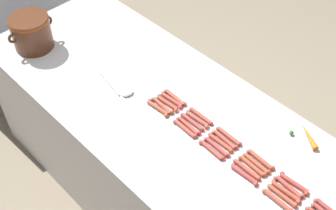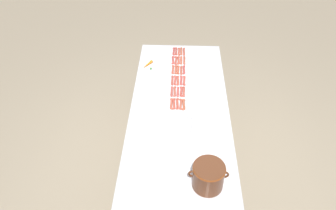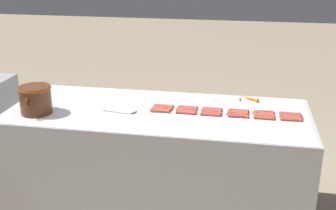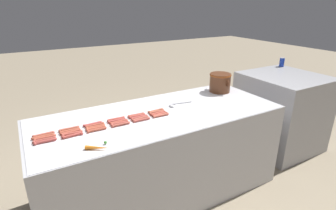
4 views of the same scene
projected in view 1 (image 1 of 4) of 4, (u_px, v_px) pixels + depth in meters
ground_plane at (162, 192)px, 3.08m from camera, size 20.00×20.00×0.00m
griddle_counter at (161, 153)px, 2.76m from camera, size 0.95×2.34×0.89m
hot_dog_1 at (277, 200)px, 2.00m from camera, size 0.03×0.16×0.02m
hot_dog_2 at (244, 175)px, 2.10m from camera, size 0.03×0.16×0.02m
hot_dog_3 at (212, 150)px, 2.20m from camera, size 0.03×0.16×0.02m
hot_dog_4 at (185, 129)px, 2.30m from camera, size 0.03×0.16×0.02m
hot_dog_5 at (158, 108)px, 2.40m from camera, size 0.03×0.16×0.02m
hot_dog_7 at (282, 196)px, 2.02m from camera, size 0.02×0.16×0.02m
hot_dog_8 at (247, 170)px, 2.12m from camera, size 0.02×0.16×0.02m
hot_dog_9 at (217, 147)px, 2.21m from camera, size 0.03×0.16×0.02m
hot_dog_10 at (188, 126)px, 2.31m from camera, size 0.03×0.16×0.02m
hot_dog_11 at (162, 106)px, 2.41m from camera, size 0.03×0.16×0.02m
hot_dog_13 at (286, 192)px, 2.04m from camera, size 0.03×0.16×0.02m
hot_dog_14 at (252, 166)px, 2.13m from camera, size 0.03×0.16×0.02m
hot_dog_15 at (221, 142)px, 2.23m from camera, size 0.03×0.16×0.02m
hot_dog_16 at (192, 122)px, 2.33m from camera, size 0.02×0.16×0.02m
hot_dog_17 at (167, 103)px, 2.42m from camera, size 0.03×0.16×0.02m
hot_dog_19 at (289, 187)px, 2.05m from camera, size 0.03×0.16×0.02m
hot_dog_20 at (256, 164)px, 2.14m from camera, size 0.03×0.16×0.02m
hot_dog_21 at (225, 140)px, 2.25m from camera, size 0.03×0.16×0.02m
hot_dog_22 at (197, 119)px, 2.34m from camera, size 0.03×0.16×0.02m
hot_dog_23 at (172, 100)px, 2.44m from camera, size 0.03×0.16×0.02m
hot_dog_24 at (330, 210)px, 1.97m from camera, size 0.03×0.16×0.02m
hot_dog_25 at (294, 183)px, 2.07m from camera, size 0.03×0.16×0.02m
hot_dog_26 at (260, 160)px, 2.16m from camera, size 0.03×0.16×0.02m
hot_dog_27 at (229, 136)px, 2.26m from camera, size 0.03×0.16×0.02m
hot_dog_28 at (201, 116)px, 2.36m from camera, size 0.02×0.16×0.02m
hot_dog_29 at (175, 98)px, 2.45m from camera, size 0.03×0.16×0.02m
bean_pot at (31, 31)px, 2.69m from camera, size 0.30×0.25×0.21m
serving_spoon at (122, 90)px, 2.50m from camera, size 0.09×0.27×0.02m
carrot at (307, 135)px, 2.26m from camera, size 0.12×0.16×0.03m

